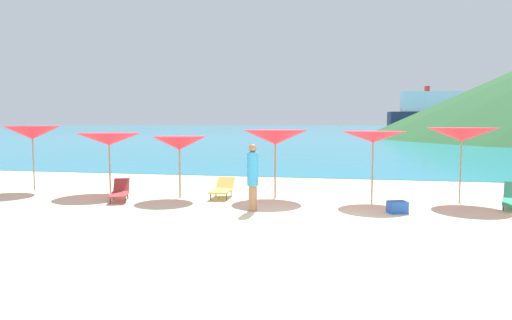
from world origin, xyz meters
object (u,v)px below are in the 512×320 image
object	(u,v)px
umbrella_1	(32,133)
cooler_box	(397,207)
lounge_chair_0	(222,188)
umbrella_6	(462,134)
umbrella_3	(179,143)
umbrella_4	(275,137)
lounge_chair_1	(120,192)
umbrella_2	(109,139)
beachgoer_1	(253,175)
umbrella_5	(373,137)
cruise_ship	(439,112)

from	to	relation	value
umbrella_1	cooler_box	size ratio (longest dim) A/B	4.79
lounge_chair_0	umbrella_6	bearing A→B (deg)	1.40
cooler_box	umbrella_3	bearing A→B (deg)	146.91
umbrella_4	lounge_chair_1	xyz separation A→B (m)	(-4.87, -1.47, -1.74)
umbrella_4	lounge_chair_1	world-z (taller)	umbrella_4
umbrella_4	umbrella_6	distance (m)	5.84
umbrella_2	beachgoer_1	bearing A→B (deg)	-20.95
umbrella_1	cooler_box	distance (m)	12.99
umbrella_1	umbrella_4	world-z (taller)	umbrella_1
umbrella_5	cooler_box	bearing A→B (deg)	-69.84
umbrella_1	umbrella_6	size ratio (longest dim) A/B	1.01
beachgoer_1	cruise_ship	size ratio (longest dim) A/B	0.03
lounge_chair_0	lounge_chair_1	world-z (taller)	lounge_chair_1
umbrella_2	lounge_chair_1	xyz separation A→B (m)	(1.09, -1.33, -1.64)
cooler_box	umbrella_1	bearing A→B (deg)	149.97
cooler_box	umbrella_6	bearing A→B (deg)	21.03
umbrella_3	lounge_chair_1	xyz separation A→B (m)	(-1.72, -0.90, -1.54)
umbrella_3	cooler_box	xyz separation A→B (m)	(6.88, -1.26, -1.66)
lounge_chair_0	lounge_chair_1	xyz separation A→B (m)	(-3.12, -1.18, -0.02)
umbrella_2	umbrella_5	bearing A→B (deg)	-0.60
lounge_chair_1	umbrella_3	bearing A→B (deg)	5.66
umbrella_4	beachgoer_1	world-z (taller)	umbrella_4
umbrella_3	umbrella_6	distance (m)	9.03
umbrella_6	cruise_ship	xyz separation A→B (m)	(49.99, 248.99, 6.81)
umbrella_5	lounge_chair_0	bearing A→B (deg)	-179.29
umbrella_6	cooler_box	bearing A→B (deg)	-136.29
lounge_chair_0	beachgoer_1	world-z (taller)	beachgoer_1
umbrella_5	cooler_box	xyz separation A→B (m)	(0.59, -1.60, -1.90)
lounge_chair_1	lounge_chair_0	bearing A→B (deg)	-1.29
umbrella_1	beachgoer_1	distance (m)	9.04
lounge_chair_0	lounge_chair_1	size ratio (longest dim) A/B	0.93
umbrella_1	lounge_chair_0	bearing A→B (deg)	-0.81
beachgoer_1	cruise_ship	distance (m)	257.78
umbrella_2	umbrella_6	world-z (taller)	umbrella_6
umbrella_1	umbrella_4	bearing A→B (deg)	1.22
lounge_chair_0	beachgoer_1	size ratio (longest dim) A/B	0.78
lounge_chair_1	beachgoer_1	xyz separation A→B (m)	(4.58, -0.84, 0.74)
umbrella_1	umbrella_2	size ratio (longest dim) A/B	1.06
lounge_chair_1	cruise_ship	xyz separation A→B (m)	(60.69, 250.64, 8.67)
umbrella_2	lounge_chair_1	size ratio (longest dim) A/B	1.41
umbrella_4	lounge_chair_0	world-z (taller)	umbrella_4
umbrella_2	cooler_box	xyz separation A→B (m)	(9.69, -1.70, -1.76)
lounge_chair_1	cruise_ship	size ratio (longest dim) A/B	0.03
beachgoer_1	cooler_box	xyz separation A→B (m)	(4.02, 0.47, -0.86)
umbrella_3	cruise_ship	xyz separation A→B (m)	(58.97, 249.74, 7.13)
lounge_chair_0	cruise_ship	bearing A→B (deg)	74.79
lounge_chair_1	beachgoer_1	bearing A→B (deg)	-32.34
umbrella_2	umbrella_6	bearing A→B (deg)	1.56
umbrella_6	cooler_box	world-z (taller)	umbrella_6
umbrella_2	cooler_box	bearing A→B (deg)	-9.93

